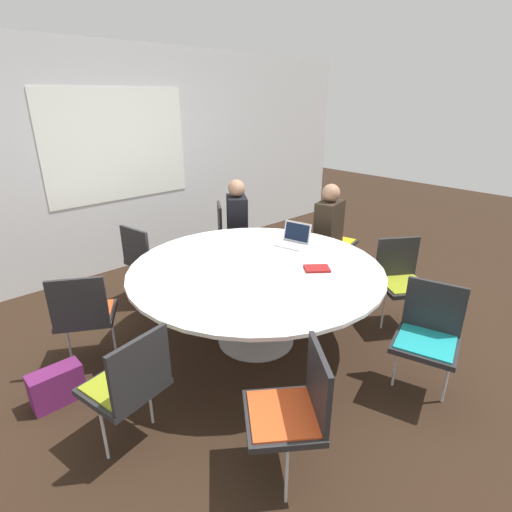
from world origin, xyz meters
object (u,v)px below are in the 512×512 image
(chair_3, at_px, (84,311))
(chair_6, at_px, (428,332))
(chair_5, at_px, (295,406))
(laptop, at_px, (294,239))
(person_1, at_px, (238,221))
(chair_0, at_px, (331,236))
(chair_1, at_px, (230,230))
(handbag, at_px, (57,386))
(chair_7, at_px, (402,276))
(spiral_notebook, at_px, (317,269))
(chair_2, at_px, (147,257))
(person_0, at_px, (330,227))
(chair_4, at_px, (129,381))

(chair_3, relative_size, chair_6, 1.00)
(chair_5, relative_size, laptop, 2.58)
(chair_3, bearing_deg, person_1, 45.47)
(chair_0, relative_size, chair_1, 1.00)
(person_1, relative_size, handbag, 3.35)
(chair_3, height_order, handbag, chair_3)
(chair_6, relative_size, laptop, 2.58)
(chair_1, bearing_deg, chair_0, 70.62)
(person_1, bearing_deg, chair_7, 45.15)
(chair_0, relative_size, spiral_notebook, 3.33)
(chair_3, bearing_deg, chair_2, 68.10)
(chair_6, bearing_deg, laptop, -23.46)
(person_0, relative_size, laptop, 3.64)
(chair_6, bearing_deg, chair_2, -0.70)
(chair_2, bearing_deg, chair_4, -41.41)
(chair_0, xyz_separation_m, chair_3, (-2.92, 0.22, 0.00))
(chair_3, distance_m, chair_7, 2.85)
(chair_5, xyz_separation_m, handbag, (-0.82, 1.58, -0.37))
(chair_3, bearing_deg, handbag, -112.88)
(chair_0, xyz_separation_m, laptop, (-1.01, -0.30, 0.29))
(chair_4, relative_size, chair_7, 1.00)
(person_0, xyz_separation_m, person_1, (-0.61, 0.91, 0.00))
(chair_5, bearing_deg, chair_4, 72.04)
(chair_3, bearing_deg, chair_5, -45.35)
(person_0, xyz_separation_m, handbag, (-3.07, 0.08, -0.57))
(chair_2, bearing_deg, chair_1, 83.59)
(chair_5, distance_m, handbag, 1.82)
(handbag, bearing_deg, person_0, -1.58)
(chair_4, relative_size, chair_5, 1.00)
(handbag, bearing_deg, person_1, 18.49)
(chair_6, relative_size, person_0, 0.71)
(person_1, relative_size, laptop, 3.64)
(laptop, bearing_deg, spiral_notebook, -42.62)
(chair_0, height_order, spiral_notebook, chair_0)
(chair_0, xyz_separation_m, person_0, (-0.22, -0.13, 0.19))
(person_1, bearing_deg, chair_2, -64.30)
(chair_5, height_order, spiral_notebook, chair_5)
(chair_3, relative_size, spiral_notebook, 3.33)
(chair_3, xyz_separation_m, handbag, (-0.36, -0.27, -0.37))
(chair_5, relative_size, person_0, 0.71)
(person_1, xyz_separation_m, laptop, (-0.19, -1.07, 0.09))
(chair_6, distance_m, spiral_notebook, 0.98)
(chair_3, bearing_deg, chair_7, 1.40)
(chair_3, xyz_separation_m, person_0, (2.71, -0.35, 0.19))
(chair_5, distance_m, spiral_notebook, 1.40)
(chair_3, xyz_separation_m, person_1, (2.10, 0.56, 0.19))
(chair_2, bearing_deg, chair_3, -62.65)
(laptop, height_order, spiral_notebook, laptop)
(chair_1, bearing_deg, chair_3, -35.78)
(chair_3, distance_m, person_0, 2.74)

